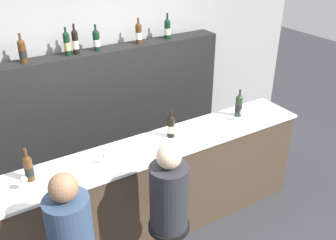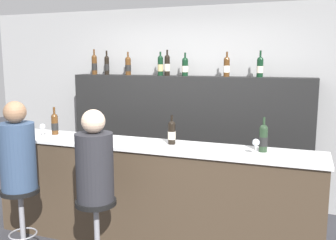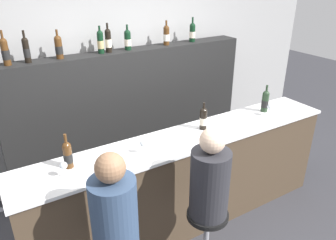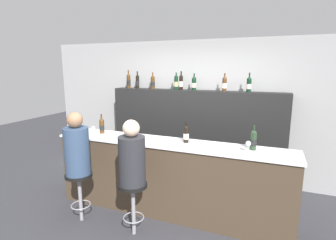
{
  "view_description": "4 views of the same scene",
  "coord_description": "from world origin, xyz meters",
  "px_view_note": "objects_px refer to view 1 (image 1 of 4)",
  "views": [
    {
      "loc": [
        -1.5,
        -2.47,
        3.01
      ],
      "look_at": [
        0.14,
        0.22,
        1.34
      ],
      "focal_mm": 40.0,
      "sensor_mm": 36.0,
      "label": 1
    },
    {
      "loc": [
        1.46,
        -3.11,
        1.92
      ],
      "look_at": [
        0.2,
        0.31,
        1.32
      ],
      "focal_mm": 40.0,
      "sensor_mm": 36.0,
      "label": 2
    },
    {
      "loc": [
        -1.66,
        -2.1,
        2.59
      ],
      "look_at": [
        -0.22,
        0.28,
        1.3
      ],
      "focal_mm": 35.0,
      "sensor_mm": 36.0,
      "label": 3
    },
    {
      "loc": [
        1.31,
        -3.03,
        2.1
      ],
      "look_at": [
        0.03,
        0.17,
        1.41
      ],
      "focal_mm": 28.0,
      "sensor_mm": 36.0,
      "label": 4
    }
  ],
  "objects_px": {
    "wine_bottle_backbar_3": "(67,43)",
    "wine_bottle_backbar_4": "(75,42)",
    "wine_glass_2": "(243,113)",
    "guest_seated_right": "(169,192)",
    "wine_bottle_backbar_5": "(96,40)",
    "bar_stool_right": "(169,237)",
    "wine_bottle_counter_2": "(239,105)",
    "wine_glass_0": "(24,181)",
    "wine_bottle_counter_0": "(29,168)",
    "wine_bottle_backbar_2": "(22,51)",
    "wine_bottle_counter_1": "(171,126)",
    "wine_glass_1": "(106,156)",
    "wine_bottle_backbar_7": "(167,29)",
    "wine_bottle_backbar_6": "(139,33)",
    "guest_seated_left": "(70,229)"
  },
  "relations": [
    {
      "from": "wine_bottle_counter_0",
      "to": "guest_seated_left",
      "type": "distance_m",
      "value": 0.73
    },
    {
      "from": "wine_bottle_backbar_5",
      "to": "guest_seated_left",
      "type": "relative_size",
      "value": 0.35
    },
    {
      "from": "wine_bottle_counter_1",
      "to": "guest_seated_right",
      "type": "distance_m",
      "value": 0.86
    },
    {
      "from": "wine_bottle_counter_2",
      "to": "wine_glass_0",
      "type": "height_order",
      "value": "wine_bottle_counter_2"
    },
    {
      "from": "wine_bottle_backbar_3",
      "to": "guest_seated_right",
      "type": "height_order",
      "value": "wine_bottle_backbar_3"
    },
    {
      "from": "guest_seated_left",
      "to": "bar_stool_right",
      "type": "xyz_separation_m",
      "value": [
        0.83,
        0.0,
        -0.52
      ]
    },
    {
      "from": "wine_bottle_backbar_2",
      "to": "wine_glass_0",
      "type": "bearing_deg",
      "value": -106.52
    },
    {
      "from": "wine_glass_2",
      "to": "wine_bottle_backbar_2",
      "type": "bearing_deg",
      "value": 144.99
    },
    {
      "from": "wine_bottle_backbar_4",
      "to": "wine_glass_2",
      "type": "distance_m",
      "value": 2.0
    },
    {
      "from": "wine_bottle_backbar_7",
      "to": "bar_stool_right",
      "type": "height_order",
      "value": "wine_bottle_backbar_7"
    },
    {
      "from": "wine_bottle_backbar_2",
      "to": "bar_stool_right",
      "type": "relative_size",
      "value": 0.45
    },
    {
      "from": "wine_bottle_counter_1",
      "to": "wine_glass_1",
      "type": "xyz_separation_m",
      "value": [
        -0.76,
        -0.12,
        -0.03
      ]
    },
    {
      "from": "wine_bottle_backbar_4",
      "to": "wine_bottle_backbar_5",
      "type": "bearing_deg",
      "value": -0.0
    },
    {
      "from": "wine_bottle_backbar_3",
      "to": "wine_bottle_backbar_6",
      "type": "distance_m",
      "value": 0.88
    },
    {
      "from": "wine_bottle_counter_1",
      "to": "wine_bottle_backbar_5",
      "type": "relative_size",
      "value": 0.97
    },
    {
      "from": "wine_bottle_backbar_2",
      "to": "wine_bottle_backbar_5",
      "type": "xyz_separation_m",
      "value": [
        0.82,
        -0.0,
        -0.01
      ]
    },
    {
      "from": "wine_glass_0",
      "to": "wine_glass_2",
      "type": "xyz_separation_m",
      "value": [
        2.3,
        -0.0,
        0.0
      ]
    },
    {
      "from": "wine_bottle_backbar_5",
      "to": "bar_stool_right",
      "type": "distance_m",
      "value": 2.32
    },
    {
      "from": "wine_bottle_backbar_6",
      "to": "wine_bottle_backbar_4",
      "type": "bearing_deg",
      "value": 180.0
    },
    {
      "from": "wine_bottle_counter_1",
      "to": "wine_bottle_backbar_5",
      "type": "distance_m",
      "value": 1.39
    },
    {
      "from": "wine_bottle_backbar_7",
      "to": "wine_glass_0",
      "type": "relative_size",
      "value": 2.33
    },
    {
      "from": "wine_bottle_counter_2",
      "to": "wine_glass_0",
      "type": "xyz_separation_m",
      "value": [
        -2.35,
        -0.12,
        -0.03
      ]
    },
    {
      "from": "wine_glass_1",
      "to": "wine_bottle_backbar_7",
      "type": "bearing_deg",
      "value": 42.62
    },
    {
      "from": "wine_glass_1",
      "to": "bar_stool_right",
      "type": "distance_m",
      "value": 0.91
    },
    {
      "from": "wine_bottle_backbar_3",
      "to": "wine_bottle_backbar_4",
      "type": "distance_m",
      "value": 0.1
    },
    {
      "from": "wine_bottle_backbar_2",
      "to": "guest_seated_left",
      "type": "relative_size",
      "value": 0.37
    },
    {
      "from": "wine_bottle_counter_0",
      "to": "wine_bottle_backbar_6",
      "type": "relative_size",
      "value": 1.01
    },
    {
      "from": "wine_bottle_counter_1",
      "to": "wine_glass_0",
      "type": "distance_m",
      "value": 1.47
    },
    {
      "from": "wine_glass_2",
      "to": "wine_glass_0",
      "type": "bearing_deg",
      "value": 180.0
    },
    {
      "from": "wine_bottle_backbar_7",
      "to": "wine_glass_1",
      "type": "height_order",
      "value": "wine_bottle_backbar_7"
    },
    {
      "from": "wine_glass_1",
      "to": "guest_seated_right",
      "type": "bearing_deg",
      "value": -62.88
    },
    {
      "from": "wine_bottle_backbar_3",
      "to": "wine_glass_2",
      "type": "distance_m",
      "value": 2.06
    },
    {
      "from": "wine_bottle_backbar_3",
      "to": "guest_seated_right",
      "type": "distance_m",
      "value": 2.08
    },
    {
      "from": "wine_glass_1",
      "to": "guest_seated_right",
      "type": "distance_m",
      "value": 0.67
    },
    {
      "from": "wine_bottle_backbar_6",
      "to": "wine_bottle_backbar_2",
      "type": "bearing_deg",
      "value": 180.0
    },
    {
      "from": "wine_bottle_counter_2",
      "to": "wine_bottle_backbar_2",
      "type": "bearing_deg",
      "value": 148.19
    },
    {
      "from": "wine_bottle_counter_0",
      "to": "wine_bottle_backbar_2",
      "type": "distance_m",
      "value": 1.4
    },
    {
      "from": "wine_bottle_backbar_7",
      "to": "wine_glass_2",
      "type": "xyz_separation_m",
      "value": [
        0.14,
        -1.34,
        -0.64
      ]
    },
    {
      "from": "wine_glass_1",
      "to": "wine_bottle_backbar_4",
      "type": "bearing_deg",
      "value": 79.04
    },
    {
      "from": "wine_bottle_counter_1",
      "to": "wine_bottle_backbar_3",
      "type": "xyz_separation_m",
      "value": [
        -0.59,
        1.21,
        0.63
      ]
    },
    {
      "from": "wine_bottle_backbar_5",
      "to": "wine_glass_2",
      "type": "relative_size",
      "value": 2.11
    },
    {
      "from": "guest_seated_right",
      "to": "wine_glass_2",
      "type": "bearing_deg",
      "value": 24.33
    },
    {
      "from": "wine_bottle_backbar_4",
      "to": "bar_stool_right",
      "type": "distance_m",
      "value": 2.32
    },
    {
      "from": "wine_glass_2",
      "to": "guest_seated_right",
      "type": "distance_m",
      "value": 1.43
    },
    {
      "from": "wine_bottle_backbar_3",
      "to": "wine_glass_1",
      "type": "xyz_separation_m",
      "value": [
        -0.16,
        -1.34,
        -0.66
      ]
    },
    {
      "from": "wine_bottle_backbar_3",
      "to": "wine_bottle_backbar_4",
      "type": "xyz_separation_m",
      "value": [
        0.1,
        0.0,
        0.01
      ]
    },
    {
      "from": "wine_bottle_counter_2",
      "to": "wine_glass_2",
      "type": "xyz_separation_m",
      "value": [
        -0.05,
        -0.12,
        -0.03
      ]
    },
    {
      "from": "wine_bottle_counter_2",
      "to": "wine_bottle_backbar_2",
      "type": "distance_m",
      "value": 2.38
    },
    {
      "from": "wine_bottle_counter_1",
      "to": "wine_glass_1",
      "type": "height_order",
      "value": "wine_bottle_counter_1"
    },
    {
      "from": "wine_bottle_counter_0",
      "to": "wine_bottle_backbar_3",
      "type": "xyz_separation_m",
      "value": [
        0.8,
        1.21,
        0.63
      ]
    }
  ]
}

